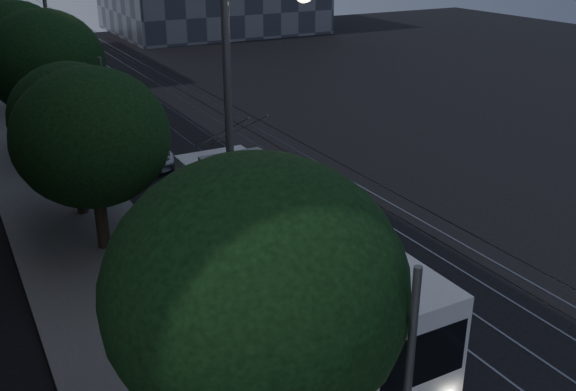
# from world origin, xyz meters

# --- Properties ---
(ground) EXTENTS (120.00, 120.00, 0.00)m
(ground) POSITION_xyz_m (0.00, 0.00, 0.00)
(ground) COLOR black
(ground) RESTS_ON ground
(sidewalk) EXTENTS (5.00, 90.00, 0.15)m
(sidewalk) POSITION_xyz_m (-7.50, 20.00, 0.07)
(sidewalk) COLOR slate
(sidewalk) RESTS_ON ground
(tram_rails) EXTENTS (4.52, 90.00, 0.02)m
(tram_rails) POSITION_xyz_m (2.50, 20.00, 0.01)
(tram_rails) COLOR gray
(tram_rails) RESTS_ON ground
(overhead_wires) EXTENTS (2.23, 90.00, 6.00)m
(overhead_wires) POSITION_xyz_m (-4.97, 20.00, 3.47)
(overhead_wires) COLOR black
(overhead_wires) RESTS_ON ground
(trolleybus) EXTENTS (2.83, 12.81, 5.63)m
(trolleybus) POSITION_xyz_m (-3.01, -1.54, 1.75)
(trolleybus) COLOR silver
(trolleybus) RESTS_ON ground
(pickup_silver) EXTENTS (2.38, 5.12, 1.42)m
(pickup_silver) POSITION_xyz_m (-3.08, 13.50, 0.71)
(pickup_silver) COLOR #B7BABF
(pickup_silver) RESTS_ON ground
(car_white_a) EXTENTS (2.03, 4.11, 1.35)m
(car_white_a) POSITION_xyz_m (-2.76, 16.60, 0.67)
(car_white_a) COLOR silver
(car_white_a) RESTS_ON ground
(car_white_b) EXTENTS (3.34, 5.61, 1.52)m
(car_white_b) POSITION_xyz_m (-2.97, 23.98, 0.76)
(car_white_b) COLOR #B3B3B8
(car_white_b) RESTS_ON ground
(car_white_c) EXTENTS (2.50, 4.22, 1.31)m
(car_white_c) POSITION_xyz_m (-3.72, 27.36, 0.66)
(car_white_c) COLOR silver
(car_white_c) RESTS_ON ground
(car_white_d) EXTENTS (2.33, 4.32, 1.40)m
(car_white_d) POSITION_xyz_m (-2.70, 34.79, 0.70)
(car_white_d) COLOR #B6B7BB
(car_white_d) RESTS_ON ground
(tree_0) EXTENTS (5.38, 5.38, 7.35)m
(tree_0) POSITION_xyz_m (-7.00, -7.83, 4.92)
(tree_0) COLOR black
(tree_0) RESTS_ON ground
(tree_1) EXTENTS (5.32, 5.32, 6.66)m
(tree_1) POSITION_xyz_m (-7.00, 4.86, 4.26)
(tree_1) COLOR black
(tree_1) RESTS_ON ground
(tree_2) EXTENTS (4.65, 4.65, 6.23)m
(tree_2) POSITION_xyz_m (-7.00, 8.36, 4.12)
(tree_2) COLOR black
(tree_2) RESTS_ON ground
(tree_3) EXTENTS (5.76, 5.76, 7.38)m
(tree_3) POSITION_xyz_m (-6.50, 16.54, 4.78)
(tree_3) COLOR black
(tree_3) RESTS_ON ground
(tree_4) EXTENTS (5.32, 5.32, 6.93)m
(tree_4) POSITION_xyz_m (-6.50, 26.34, 4.52)
(tree_4) COLOR black
(tree_4) RESTS_ON ground
(streetlamp_near) EXTENTS (2.39, 0.44, 9.84)m
(streetlamp_near) POSITION_xyz_m (-4.79, -2.72, 5.93)
(streetlamp_near) COLOR #545456
(streetlamp_near) RESTS_ON ground
(streetlamp_far) EXTENTS (2.20, 0.44, 8.94)m
(streetlamp_far) POSITION_xyz_m (-5.35, 19.03, 5.45)
(streetlamp_far) COLOR #545456
(streetlamp_far) RESTS_ON ground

